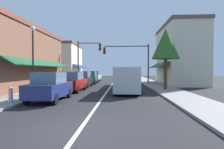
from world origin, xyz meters
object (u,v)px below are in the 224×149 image
Objects in this scene: parked_car_third_left at (83,79)px; parked_car_far_left at (90,77)px; traffic_signal_left_corner at (86,56)px; street_lamp_left_near at (33,49)px; parked_car_second_left at (73,82)px; tree_right_near at (166,44)px; parked_car_nearest_left at (50,87)px; parked_car_distant_left at (95,76)px; traffic_signal_mast_arm at (132,56)px; fire_hydrant at (11,95)px; van_in_lane at (126,79)px.

parked_car_third_left is 5.10m from parked_car_far_left.
traffic_signal_left_corner reaches higher than street_lamp_left_near.
street_lamp_left_near reaches higher than parked_car_second_left.
parked_car_nearest_left is at bearing -142.78° from tree_right_near.
parked_car_distant_left is 0.70× the size of traffic_signal_left_corner.
parked_car_nearest_left is at bearing -44.11° from street_lamp_left_near.
parked_car_far_left is at bearing 136.18° from tree_right_near.
traffic_signal_mast_arm is 14.05m from street_lamp_left_near.
street_lamp_left_near reaches higher than parked_car_distant_left.
parked_car_far_left is 3.09m from traffic_signal_left_corner.
fire_hydrant is at bearing -97.10° from parked_car_far_left.
parked_car_distant_left is 21.04m from fire_hydrant.
fire_hydrant is (-1.02, -15.95, -3.35)m from traffic_signal_left_corner.
street_lamp_left_near is (-1.94, -17.56, 2.54)m from parked_car_distant_left.
van_in_lane is at bearing -62.34° from traffic_signal_left_corner.
parked_car_distant_left is at bearing 108.14° from van_in_lane.
van_in_lane is at bearing -9.01° from parked_car_second_left.
tree_right_near reaches higher than parked_car_far_left.
parked_car_third_left is at bearing -143.76° from traffic_signal_mast_arm.
traffic_signal_mast_arm reaches higher than parked_car_distant_left.
tree_right_near is at bearing -68.81° from traffic_signal_mast_arm.
parked_car_distant_left is at bearing 90.39° from parked_car_nearest_left.
parked_car_second_left is 9.60m from parked_car_far_left.
parked_car_third_left is at bearing -91.21° from parked_car_far_left.
street_lamp_left_near is at bearing -96.41° from traffic_signal_left_corner.
van_in_lane is 1.02× the size of street_lamp_left_near.
street_lamp_left_near reaches higher than fire_hydrant.
traffic_signal_mast_arm is 1.03× the size of traffic_signal_left_corner.
van_in_lane reaches higher than parked_car_second_left.
street_lamp_left_near is 0.88× the size of tree_right_near.
parked_car_nearest_left is 6.34m from van_in_lane.
traffic_signal_mast_arm is (5.64, 8.68, 2.84)m from parked_car_second_left.
parked_car_third_left is at bearing -89.03° from parked_car_distant_left.
street_lamp_left_near is (-6.85, -2.15, 2.27)m from van_in_lane.
parked_car_nearest_left is 1.00× the size of parked_car_third_left.
traffic_signal_left_corner is (-0.53, -5.03, 3.02)m from parked_car_distant_left.
tree_right_near is (8.50, -3.06, 3.46)m from parked_car_third_left.
traffic_signal_mast_arm is at bearing 36.59° from parked_car_third_left.
parked_car_third_left is 9.67m from tree_right_near.
van_in_lane is (4.74, -0.90, 0.27)m from parked_car_second_left.
parked_car_second_left is at bearing 89.36° from parked_car_nearest_left.
traffic_signal_left_corner reaches higher than traffic_signal_mast_arm.
parked_car_far_left is (0.00, 5.10, 0.00)m from parked_car_third_left.
parked_car_second_left reaches higher than fire_hydrant.
parked_car_far_left is at bearing 91.97° from parked_car_second_left.
traffic_signal_left_corner is 1.15× the size of street_lamp_left_near.
parked_car_third_left is (-0.05, 4.50, 0.00)m from parked_car_second_left.
street_lamp_left_near is (-2.10, -3.05, 2.54)m from parked_car_second_left.
parked_car_nearest_left is 1.00× the size of parked_car_distant_left.
parked_car_distant_left is at bearing 134.85° from traffic_signal_mast_arm.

